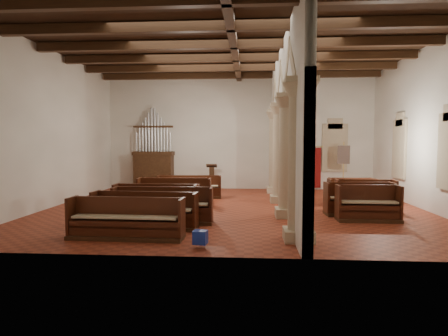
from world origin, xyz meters
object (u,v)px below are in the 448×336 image
processional_banner (343,177)px  pipe_organ (154,163)px  lectern (212,179)px  nave_pew_0 (126,225)px  aisle_pew_0 (368,209)px

processional_banner → pipe_organ: bearing=-168.0°
pipe_organ → lectern: bearing=-0.2°
nave_pew_0 → pipe_organ: bearing=102.3°
pipe_organ → nave_pew_0: bearing=-79.5°
lectern → nave_pew_0: size_ratio=0.45×
nave_pew_0 → lectern: bearing=84.9°
lectern → nave_pew_0: bearing=-97.9°
lectern → processional_banner: 6.61m
nave_pew_0 → aisle_pew_0: (6.94, 2.64, 0.03)m
pipe_organ → lectern: size_ratio=3.21×
nave_pew_0 → processional_banner: bearing=51.4°
nave_pew_0 → aisle_pew_0: aisle_pew_0 is taller
aisle_pew_0 → nave_pew_0: bearing=-158.7°
processional_banner → aisle_pew_0: (-0.82, -6.47, -0.43)m
pipe_organ → aisle_pew_0: bearing=-40.2°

